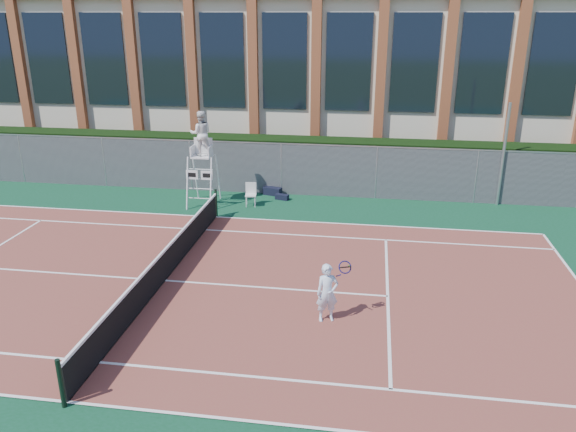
# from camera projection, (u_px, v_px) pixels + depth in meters

# --- Properties ---
(ground) EXTENTS (120.00, 120.00, 0.00)m
(ground) POSITION_uv_depth(u_px,v_px,m) (165.00, 281.00, 16.32)
(ground) COLOR #233814
(apron) EXTENTS (36.00, 20.00, 0.01)m
(apron) POSITION_uv_depth(u_px,v_px,m) (176.00, 267.00, 17.24)
(apron) COLOR #0E3E20
(apron) RESTS_ON ground
(tennis_court) EXTENTS (23.77, 10.97, 0.02)m
(tennis_court) POSITION_uv_depth(u_px,v_px,m) (165.00, 281.00, 16.31)
(tennis_court) COLOR brown
(tennis_court) RESTS_ON apron
(tennis_net) EXTENTS (0.10, 11.30, 1.10)m
(tennis_net) POSITION_uv_depth(u_px,v_px,m) (164.00, 265.00, 16.13)
(tennis_net) COLOR black
(tennis_net) RESTS_ON ground
(fence) EXTENTS (40.00, 0.06, 2.20)m
(fence) POSITION_uv_depth(u_px,v_px,m) (235.00, 168.00, 24.12)
(fence) COLOR #595E60
(fence) RESTS_ON ground
(hedge) EXTENTS (40.00, 1.40, 2.20)m
(hedge) POSITION_uv_depth(u_px,v_px,m) (242.00, 161.00, 25.24)
(hedge) COLOR black
(hedge) RESTS_ON ground
(building) EXTENTS (45.00, 10.60, 8.22)m
(building) POSITION_uv_depth(u_px,v_px,m) (272.00, 74.00, 31.60)
(building) COLOR beige
(building) RESTS_ON ground
(steel_pole) EXTENTS (0.12, 0.12, 4.14)m
(steel_pole) POSITION_uv_depth(u_px,v_px,m) (503.00, 155.00, 22.16)
(steel_pole) COLOR #9EA0A5
(steel_pole) RESTS_ON ground
(umpire_chair) EXTENTS (1.07, 1.65, 3.84)m
(umpire_chair) POSITION_uv_depth(u_px,v_px,m) (201.00, 136.00, 22.05)
(umpire_chair) COLOR white
(umpire_chair) RESTS_ON ground
(plastic_chair) EXTENTS (0.49, 0.49, 0.93)m
(plastic_chair) POSITION_uv_depth(u_px,v_px,m) (251.00, 192.00, 22.61)
(plastic_chair) COLOR silver
(plastic_chair) RESTS_ON apron
(sports_bag_near) EXTENTS (0.85, 0.53, 0.34)m
(sports_bag_near) POSITION_uv_depth(u_px,v_px,m) (272.00, 191.00, 24.02)
(sports_bag_near) COLOR black
(sports_bag_near) RESTS_ON apron
(sports_bag_far) EXTENTS (0.60, 0.38, 0.22)m
(sports_bag_far) POSITION_uv_depth(u_px,v_px,m) (282.00, 197.00, 23.44)
(sports_bag_far) COLOR black
(sports_bag_far) RESTS_ON apron
(tennis_player) EXTENTS (0.92, 0.68, 1.55)m
(tennis_player) POSITION_uv_depth(u_px,v_px,m) (327.00, 293.00, 13.96)
(tennis_player) COLOR #CFE3F9
(tennis_player) RESTS_ON tennis_court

